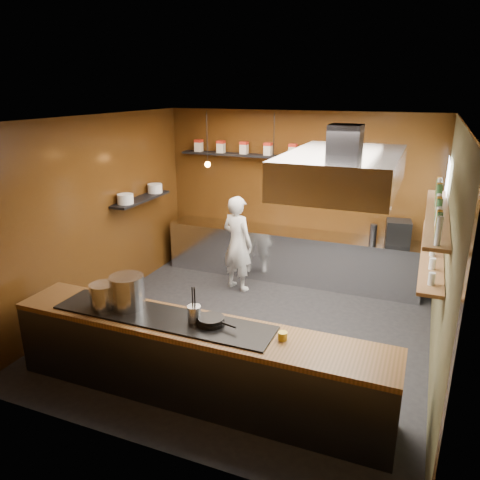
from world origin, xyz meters
The scene contains 26 objects.
floor centered at (0.00, 0.00, 0.00)m, with size 5.00×5.00×0.00m, color black.
back_wall centered at (0.00, 2.50, 1.50)m, with size 5.00×5.00×0.00m, color #361B09.
left_wall centered at (-2.50, 0.00, 1.50)m, with size 5.00×5.00×0.00m, color #361B09.
right_wall centered at (2.50, 0.00, 1.50)m, with size 5.00×5.00×0.00m, color #4B4B2A.
ceiling centered at (0.00, 0.00, 3.00)m, with size 5.00×5.00×0.00m, color silver.
window_pane centered at (2.45, 1.70, 1.90)m, with size 1.00×1.00×0.00m, color white.
prep_counter centered at (0.00, 2.17, 0.45)m, with size 4.60×0.65×0.90m, color silver.
pass_counter centered at (0.00, -1.60, 0.47)m, with size 4.40×0.72×0.94m.
tin_shelf centered at (-0.90, 2.36, 2.20)m, with size 2.60×0.26×0.04m, color black.
plate_shelf centered at (-2.34, 1.00, 1.55)m, with size 0.30×1.40×0.04m, color black.
bottle_shelf_upper centered at (2.34, 0.30, 1.92)m, with size 0.26×2.80×0.04m, color olive.
bottle_shelf_lower centered at (2.34, 0.30, 1.45)m, with size 0.26×2.80×0.04m, color olive.
extractor_hood centered at (1.30, -0.40, 2.51)m, with size 1.20×2.00×0.72m.
pendant_left centered at (-1.40, 1.70, 2.15)m, with size 0.10×0.10×0.95m.
pendant_right centered at (-0.20, 1.70, 2.15)m, with size 0.10×0.10×0.95m.
storage_tins centered at (-0.75, 2.36, 2.33)m, with size 2.43×0.13×0.22m.
plate_stacks centered at (-2.34, 1.00, 1.65)m, with size 0.26×1.16×0.16m.
bottles centered at (2.34, 0.30, 2.06)m, with size 0.06×2.66×0.24m.
wine_glasses centered at (2.34, 0.30, 1.53)m, with size 0.07×2.37×0.13m.
stockpot_large centered at (-0.88, -1.54, 1.13)m, with size 0.40×0.40×0.39m, color #B4B6BB.
stockpot_small centered at (-1.14, -1.65, 1.08)m, with size 0.31×0.31×0.29m, color silver.
utensil_crock centered at (0.00, -1.59, 1.04)m, with size 0.15×0.15×0.19m, color silver.
frying_pan centered at (0.19, -1.55, 0.98)m, with size 0.48×0.31×0.08m.
butter_jar centered at (1.00, -1.55, 0.96)m, with size 0.10×0.10×0.09m, color yellow.
espresso_machine centered at (1.83, 2.21, 1.10)m, with size 0.39×0.37×0.39m, color black.
chef centered at (-0.71, 1.39, 0.83)m, with size 0.61×0.40×1.66m, color silver.
Camera 1 is at (2.18, -5.63, 3.39)m, focal length 35.00 mm.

